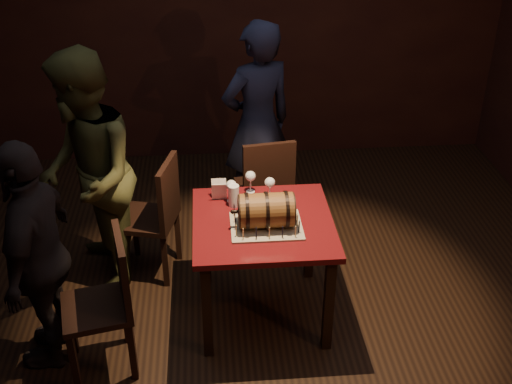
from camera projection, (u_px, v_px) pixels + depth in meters
The scene contains 16 objects.
room_shell at pixel (263, 130), 3.76m from camera, with size 5.04×5.04×2.80m.
pub_table at pixel (263, 235), 4.16m from camera, with size 0.90×0.90×0.75m.
cake_board at pixel (266, 226), 4.04m from camera, with size 0.45×0.35×0.01m, color gray.
barrel_cake at pixel (266, 210), 3.99m from camera, with size 0.40×0.24×0.24m.
birthday_candles at pixel (266, 220), 4.02m from camera, with size 0.40×0.30×0.09m.
wine_glass_left at pixel (231, 186), 4.26m from camera, with size 0.07×0.07×0.16m.
wine_glass_mid at pixel (250, 177), 4.37m from camera, with size 0.07×0.07×0.16m.
wine_glass_right at pixel (270, 184), 4.29m from camera, with size 0.07×0.07×0.16m.
pint_of_ale at pixel (234, 196), 4.24m from camera, with size 0.07×0.07×0.15m.
menu_card at pixel (219, 190), 4.32m from camera, with size 0.10×0.05×0.13m, color white, non-canonical shape.
chair_back at pixel (266, 186), 4.96m from camera, with size 0.45×0.45×0.93m.
chair_left_rear at pixel (157, 212), 4.63m from camera, with size 0.49×0.49×0.93m.
chair_left_front at pixel (109, 297), 3.81m from camera, with size 0.48×0.48×0.93m.
person_back at pixel (257, 124), 5.17m from camera, with size 0.62×0.41×1.70m, color #181B31.
person_left_rear at pixel (87, 177), 4.35m from camera, with size 0.85×0.67×1.76m, color #404120.
person_left_front at pixel (39, 256), 3.78m from camera, with size 0.88×0.37×1.50m, color black.
Camera 1 is at (-0.32, -3.42, 2.98)m, focal length 45.00 mm.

